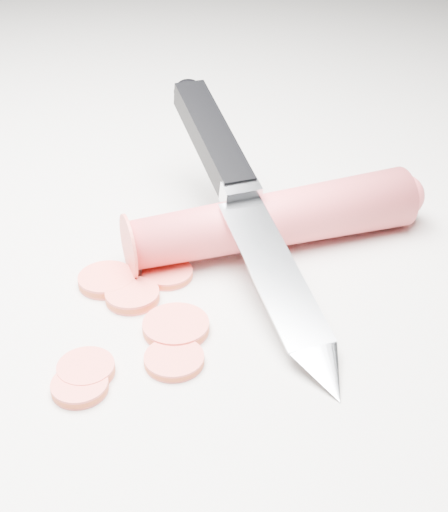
% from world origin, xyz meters
% --- Properties ---
extents(ground, '(2.40, 2.40, 0.00)m').
position_xyz_m(ground, '(0.00, 0.00, 0.00)').
color(ground, beige).
rests_on(ground, ground).
extents(carrot, '(0.19, 0.16, 0.04)m').
position_xyz_m(carrot, '(0.07, 0.05, 0.02)').
color(carrot, '#DE444C').
rests_on(carrot, ground).
extents(carrot_slice_0, '(0.04, 0.04, 0.01)m').
position_xyz_m(carrot_slice_0, '(0.00, -0.04, 0.00)').
color(carrot_slice_0, '#EF5245').
rests_on(carrot_slice_0, ground).
extents(carrot_slice_1, '(0.04, 0.04, 0.01)m').
position_xyz_m(carrot_slice_1, '(-0.02, -0.03, 0.00)').
color(carrot_slice_1, '#EF5245').
rests_on(carrot_slice_1, ground).
extents(carrot_slice_2, '(0.04, 0.04, 0.01)m').
position_xyz_m(carrot_slice_2, '(0.04, -0.06, 0.00)').
color(carrot_slice_2, '#EF5245').
rests_on(carrot_slice_2, ground).
extents(carrot_slice_3, '(0.03, 0.03, 0.01)m').
position_xyz_m(carrot_slice_3, '(0.01, -0.12, 0.00)').
color(carrot_slice_3, '#EF5245').
rests_on(carrot_slice_3, ground).
extents(carrot_slice_4, '(0.03, 0.03, 0.01)m').
position_xyz_m(carrot_slice_4, '(0.05, -0.09, 0.00)').
color(carrot_slice_4, '#EF5245').
rests_on(carrot_slice_4, ground).
extents(carrot_slice_5, '(0.03, 0.03, 0.01)m').
position_xyz_m(carrot_slice_5, '(0.01, -0.01, 0.00)').
color(carrot_slice_5, '#EF5245').
rests_on(carrot_slice_5, ground).
extents(carrot_slice_6, '(0.03, 0.03, 0.01)m').
position_xyz_m(carrot_slice_6, '(0.01, -0.13, 0.00)').
color(carrot_slice_6, '#EF5245').
rests_on(carrot_slice_6, ground).
extents(kitchen_knife, '(0.21, 0.25, 0.09)m').
position_xyz_m(kitchen_knife, '(0.06, 0.02, 0.05)').
color(kitchen_knife, silver).
rests_on(kitchen_knife, ground).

